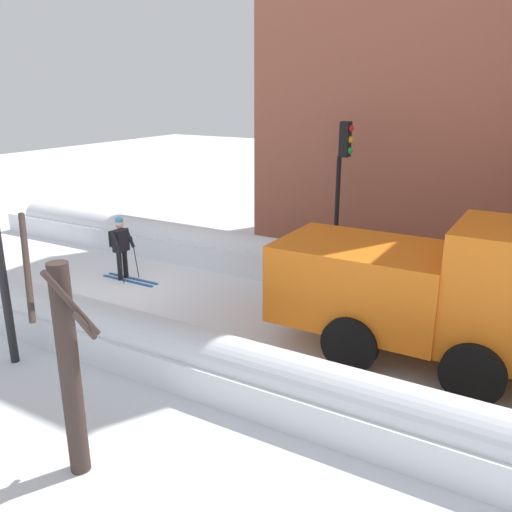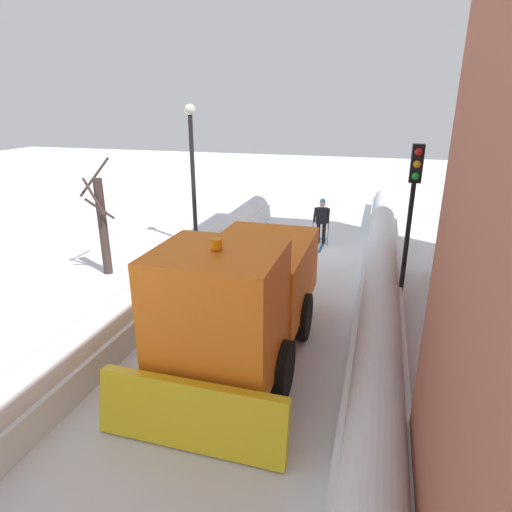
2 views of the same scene
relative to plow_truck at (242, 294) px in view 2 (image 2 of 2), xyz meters
The scene contains 8 objects.
ground_plane 2.54m from the plow_truck, 88.16° to the left, with size 80.00×80.00×0.00m, color white.
snowbank_left 3.64m from the plow_truck, 144.05° to the left, with size 1.10×36.00×1.13m.
snowbank_right 3.75m from the plow_truck, 34.72° to the left, with size 1.10×36.00×1.08m.
plow_truck is the anchor object (origin of this frame).
skier 8.54m from the plow_truck, 93.46° to the right, with size 0.62×1.80×1.81m.
traffic_light_pole 4.89m from the plow_truck, 136.71° to the right, with size 0.28×0.42×4.36m.
street_lamp 8.31m from the plow_truck, 59.20° to the right, with size 0.40×0.40×5.24m.
bare_tree_near 6.66m from the plow_truck, 30.73° to the right, with size 1.11×1.15×3.68m.
Camera 2 is at (-2.64, 15.81, 5.28)m, focal length 30.28 mm.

